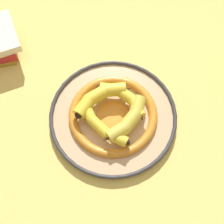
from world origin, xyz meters
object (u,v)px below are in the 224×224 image
at_px(decorative_bowl, 112,115).
at_px(banana_d, 100,124).
at_px(banana_a, 128,121).
at_px(banana_b, 125,98).
at_px(banana_c, 100,96).

relative_size(decorative_bowl, banana_d, 1.88).
bearing_deg(banana_a, banana_d, 132.74).
relative_size(banana_b, banana_d, 0.87).
height_order(banana_b, banana_d, banana_b).
distance_m(banana_a, banana_b, 0.07).
height_order(decorative_bowl, banana_d, banana_d).
bearing_deg(banana_a, decorative_bowl, 88.33).
bearing_deg(banana_c, decorative_bowl, 96.55).
xyz_separation_m(banana_a, banana_d, (-0.06, 0.05, -0.00)).
distance_m(banana_a, banana_c, 0.11).
bearing_deg(decorative_bowl, banana_d, -172.94).
bearing_deg(banana_d, decorative_bowl, 96.54).
bearing_deg(decorative_bowl, banana_b, 1.93).
distance_m(decorative_bowl, banana_c, 0.06).
height_order(banana_a, banana_b, banana_a).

